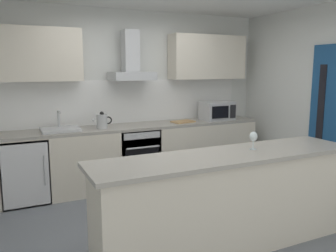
{
  "coord_description": "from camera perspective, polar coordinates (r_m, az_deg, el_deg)",
  "views": [
    {
      "loc": [
        -1.69,
        -3.27,
        1.73
      ],
      "look_at": [
        0.05,
        0.4,
        1.05
      ],
      "focal_mm": 36.86,
      "sensor_mm": 36.0,
      "label": 1
    }
  ],
  "objects": [
    {
      "name": "wall_right",
      "position": [
        5.22,
        25.63,
        3.85
      ],
      "size": [
        0.12,
        4.59,
        2.6
      ],
      "primitive_type": "cube",
      "color": "silver",
      "rests_on": "ground"
    },
    {
      "name": "kettle",
      "position": [
        4.89,
        -10.85,
        0.82
      ],
      "size": [
        0.29,
        0.15,
        0.24
      ],
      "color": "#B7BABC",
      "rests_on": "counter_back"
    },
    {
      "name": "chopping_board",
      "position": [
        5.38,
        2.5,
        0.73
      ],
      "size": [
        0.37,
        0.27,
        0.02
      ],
      "primitive_type": "cube",
      "rotation": [
        0.0,
        0.0,
        0.17
      ],
      "color": "tan",
      "rests_on": "counter_back"
    },
    {
      "name": "microwave",
      "position": [
        5.67,
        8.12,
        2.52
      ],
      "size": [
        0.5,
        0.38,
        0.3
      ],
      "color": "#B7BABC",
      "rests_on": "counter_back"
    },
    {
      "name": "counter_back",
      "position": [
        5.2,
        -5.64,
        -4.8
      ],
      "size": [
        4.04,
        0.6,
        0.9
      ],
      "color": "beige",
      "rests_on": "ground"
    },
    {
      "name": "upper_cabinets",
      "position": [
        5.19,
        -6.48,
        11.43
      ],
      "size": [
        3.99,
        0.32,
        0.7
      ],
      "color": "beige"
    },
    {
      "name": "ground",
      "position": [
        4.07,
        1.83,
        -15.79
      ],
      "size": [
        5.59,
        4.59,
        0.02
      ],
      "primitive_type": "cube",
      "color": "slate"
    },
    {
      "name": "range_hood",
      "position": [
        5.14,
        -6.11,
        10.09
      ],
      "size": [
        0.62,
        0.45,
        0.72
      ],
      "color": "#B7BABC"
    },
    {
      "name": "refrigerator",
      "position": [
        4.9,
        -22.63,
        -6.7
      ],
      "size": [
        0.58,
        0.6,
        0.85
      ],
      "color": "white",
      "rests_on": "ground"
    },
    {
      "name": "backsplash_tile",
      "position": [
        5.35,
        -6.9,
        4.07
      ],
      "size": [
        3.91,
        0.02,
        0.66
      ],
      "primitive_type": "cube",
      "color": "white"
    },
    {
      "name": "wine_glass",
      "position": [
        3.48,
        13.94,
        -1.79
      ],
      "size": [
        0.08,
        0.08,
        0.18
      ],
      "color": "silver",
      "rests_on": "counter_island"
    },
    {
      "name": "wall_back",
      "position": [
        5.42,
        -7.16,
        4.87
      ],
      "size": [
        5.59,
        0.12,
        2.6
      ],
      "primitive_type": "cube",
      "color": "silver",
      "rests_on": "ground"
    },
    {
      "name": "sink",
      "position": [
        4.84,
        -17.36,
        -0.46
      ],
      "size": [
        0.5,
        0.4,
        0.26
      ],
      "color": "silver",
      "rests_on": "counter_back"
    },
    {
      "name": "oven",
      "position": [
        5.18,
        -5.38,
        -4.74
      ],
      "size": [
        0.6,
        0.62,
        0.8
      ],
      "color": "slate",
      "rests_on": "ground"
    },
    {
      "name": "side_door",
      "position": [
        5.11,
        25.99,
        0.64
      ],
      "size": [
        0.08,
        0.85,
        2.05
      ],
      "color": "navy",
      "rests_on": "ground"
    },
    {
      "name": "counter_island",
      "position": [
        3.42,
        9.8,
        -12.11
      ],
      "size": [
        2.67,
        0.64,
        0.94
      ],
      "color": "beige",
      "rests_on": "ground"
    }
  ]
}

